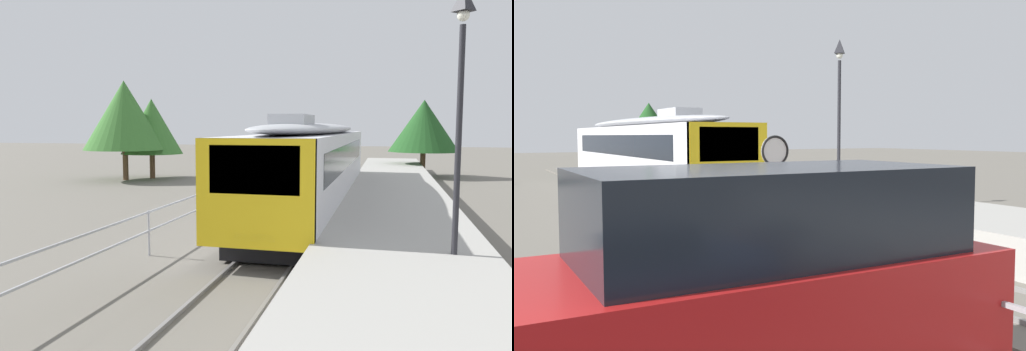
% 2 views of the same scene
% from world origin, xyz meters
% --- Properties ---
extents(ground_plane, '(160.00, 160.00, 0.00)m').
position_xyz_m(ground_plane, '(-3.00, 22.00, 0.00)').
color(ground_plane, '#6B665B').
extents(track_rails, '(3.20, 60.00, 0.14)m').
position_xyz_m(track_rails, '(0.00, 22.00, 0.03)').
color(track_rails, '#6B665B').
rests_on(track_rails, ground).
extents(commuter_train, '(2.82, 18.86, 3.74)m').
position_xyz_m(commuter_train, '(0.00, 29.02, 2.14)').
color(commuter_train, silver).
rests_on(commuter_train, track_rails).
extents(station_platform, '(3.90, 60.00, 0.90)m').
position_xyz_m(station_platform, '(3.25, 22.00, 0.45)').
color(station_platform, '#A8A59E').
rests_on(station_platform, ground).
extents(platform_lamp_mid_platform, '(0.34, 0.34, 5.35)m').
position_xyz_m(platform_lamp_mid_platform, '(4.30, 19.54, 4.62)').
color(platform_lamp_mid_platform, '#232328').
rests_on(platform_lamp_mid_platform, station_platform).
extents(speed_limit_sign, '(0.61, 0.10, 2.81)m').
position_xyz_m(speed_limit_sign, '(-2.37, 12.59, 2.12)').
color(speed_limit_sign, '#9EA0A5').
rests_on(speed_limit_sign, ground).
extents(carpark_fence, '(0.06, 36.06, 1.25)m').
position_xyz_m(carpark_fence, '(-3.30, 12.00, 0.91)').
color(carpark_fence, '#9EA0A5').
rests_on(carpark_fence, ground).
extents(parked_van_red, '(4.91, 1.98, 2.51)m').
position_xyz_m(parked_van_red, '(-5.52, 7.55, 1.29)').
color(parked_van_red, red).
rests_on(parked_van_red, ground).
extents(tree_behind_station_far, '(4.80, 4.80, 5.38)m').
position_xyz_m(tree_behind_station_far, '(5.31, 45.82, 3.56)').
color(tree_behind_station_far, brown).
rests_on(tree_behind_station_far, ground).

